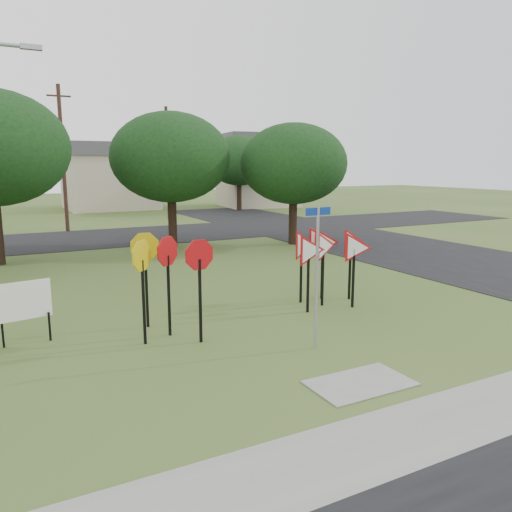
{
  "coord_description": "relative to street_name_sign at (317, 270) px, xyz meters",
  "views": [
    {
      "loc": [
        -6.01,
        -9.49,
        4.19
      ],
      "look_at": [
        0.54,
        3.0,
        1.6
      ],
      "focal_mm": 35.0,
      "sensor_mm": 36.0,
      "label": 1
    }
  ],
  "objects": [
    {
      "name": "ground",
      "position": [
        -0.31,
        0.4,
        -1.85
      ],
      "size": [
        140.0,
        140.0,
        0.0
      ],
      "primitive_type": "plane",
      "color": "#39541F"
    },
    {
      "name": "sidewalk",
      "position": [
        -0.31,
        -3.8,
        -1.84
      ],
      "size": [
        30.0,
        1.6,
        0.02
      ],
      "primitive_type": "cube",
      "color": "gray",
      "rests_on": "ground"
    },
    {
      "name": "planting_strip",
      "position": [
        -0.31,
        -5.0,
        -1.85
      ],
      "size": [
        30.0,
        0.8,
        0.02
      ],
      "primitive_type": "cube",
      "color": "#39541F",
      "rests_on": "ground"
    },
    {
      "name": "street_right",
      "position": [
        11.69,
        10.4,
        -1.84
      ],
      "size": [
        8.0,
        50.0,
        0.02
      ],
      "primitive_type": "cube",
      "color": "black",
      "rests_on": "ground"
    },
    {
      "name": "street_far",
      "position": [
        -0.31,
        20.4,
        -1.84
      ],
      "size": [
        60.0,
        8.0,
        0.02
      ],
      "primitive_type": "cube",
      "color": "black",
      "rests_on": "ground"
    },
    {
      "name": "curb_pad",
      "position": [
        -0.31,
        -2.0,
        -1.84
      ],
      "size": [
        2.0,
        1.2,
        0.02
      ],
      "primitive_type": "cube",
      "color": "gray",
      "rests_on": "ground"
    },
    {
      "name": "street_name_sign",
      "position": [
        0.0,
        0.0,
        0.0
      ],
      "size": [
        0.67,
        0.07,
        3.26
      ],
      "color": "#9A9CA2",
      "rests_on": "ground"
    },
    {
      "name": "stop_sign_cluster",
      "position": [
        -2.83,
        2.37,
        0.01
      ],
      "size": [
        1.9,
        1.85,
        2.51
      ],
      "color": "black",
      "rests_on": "ground"
    },
    {
      "name": "yield_sign_cluster",
      "position": [
        2.43,
        3.06,
        -0.15
      ],
      "size": [
        2.97,
        2.09,
        2.31
      ],
      "color": "black",
      "rests_on": "ground"
    },
    {
      "name": "info_board",
      "position": [
        -5.89,
        3.4,
        -0.85
      ],
      "size": [
        1.2,
        0.24,
        1.52
      ],
      "color": "black",
      "rests_on": "ground"
    },
    {
      "name": "far_pole_a",
      "position": [
        -2.31,
        24.4,
        2.75
      ],
      "size": [
        1.4,
        0.24,
        9.0
      ],
      "color": "#44291F",
      "rests_on": "ground"
    },
    {
      "name": "far_pole_b",
      "position": [
        5.69,
        28.4,
        2.49
      ],
      "size": [
        1.4,
        0.24,
        8.5
      ],
      "color": "#44291F",
      "rests_on": "ground"
    },
    {
      "name": "house_mid",
      "position": [
        3.69,
        40.4,
        1.29
      ],
      "size": [
        8.4,
        8.4,
        6.2
      ],
      "color": "beige",
      "rests_on": "ground"
    },
    {
      "name": "house_right",
      "position": [
        17.69,
        36.4,
        1.8
      ],
      "size": [
        8.3,
        8.3,
        7.2
      ],
      "color": "beige",
      "rests_on": "ground"
    },
    {
      "name": "tree_near_mid",
      "position": [
        1.69,
        15.4,
        2.69
      ],
      "size": [
        6.0,
        6.0,
        6.8
      ],
      "color": "black",
      "rests_on": "ground"
    },
    {
      "name": "tree_near_right",
      "position": [
        7.69,
        13.4,
        2.37
      ],
      "size": [
        5.6,
        5.6,
        6.33
      ],
      "color": "black",
      "rests_on": "ground"
    },
    {
      "name": "tree_far_right",
      "position": [
        13.69,
        32.4,
        2.69
      ],
      "size": [
        6.0,
        6.0,
        6.8
      ],
      "color": "black",
      "rests_on": "ground"
    }
  ]
}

